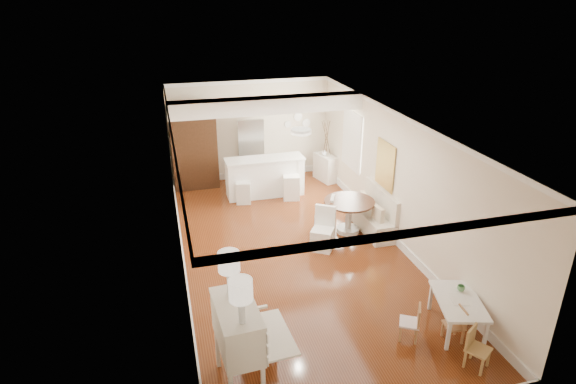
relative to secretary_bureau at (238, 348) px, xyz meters
name	(u,v)px	position (x,y,z in m)	size (l,w,h in m)	color
room	(291,157)	(1.74, 3.67, 1.31)	(9.00, 9.04, 2.82)	brown
secretary_bureau	(238,348)	(0.00, 0.00, 0.00)	(1.05, 1.07, 1.34)	white
gustavian_armchair	(258,327)	(0.39, 0.61, -0.21)	(0.53, 0.53, 0.93)	white
kids_table	(457,314)	(3.58, 0.31, -0.39)	(0.67, 1.12, 0.56)	white
kids_chair_a	(454,325)	(3.38, 0.07, -0.38)	(0.28, 0.28, 0.58)	#B58052
kids_chair_b	(409,322)	(2.73, 0.29, -0.36)	(0.30, 0.30, 0.62)	#A5764B
kids_chair_c	(478,349)	(3.38, -0.54, -0.35)	(0.31, 0.31, 0.65)	#A6824B
banquette	(372,210)	(3.69, 3.84, -0.18)	(0.52, 1.60, 0.98)	silver
dining_table	(349,216)	(3.15, 3.90, -0.29)	(1.12, 1.12, 0.77)	#4A2717
slip_chair_near	(323,229)	(2.34, 3.33, -0.21)	(0.44, 0.45, 0.92)	white
slip_chair_far	(324,213)	(2.66, 4.15, -0.26)	(0.39, 0.40, 0.82)	silver
breakfast_counter	(265,177)	(1.80, 6.44, -0.16)	(2.05, 0.65, 1.03)	white
bar_stool_left	(243,186)	(1.16, 6.10, -0.22)	(0.36, 0.36, 0.91)	silver
bar_stool_right	(291,180)	(2.41, 6.03, -0.16)	(0.41, 0.41, 1.03)	white
pantry_cabinet	(194,147)	(0.10, 7.52, 0.48)	(1.20, 0.60, 2.30)	#381E11
fridge	(263,150)	(2.00, 7.49, 0.23)	(0.75, 0.65, 1.80)	silver
sideboard	(325,168)	(3.70, 7.04, -0.30)	(0.35, 0.78, 0.75)	white
pencil_cup	(461,288)	(3.75, 0.51, -0.06)	(0.12, 0.12, 0.10)	#58975E
branch_vase	(325,152)	(3.66, 7.04, 0.16)	(0.16, 0.16, 0.17)	white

